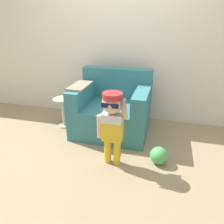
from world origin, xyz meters
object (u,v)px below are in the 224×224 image
person_child (112,118)px  side_table (63,110)px  armchair (112,110)px  toy_ball (159,155)px

person_child → side_table: bearing=143.1°
armchair → side_table: bearing=-175.4°
armchair → toy_ball: size_ratio=5.17×
person_child → toy_ball: bearing=13.3°
armchair → side_table: 0.79m
armchair → person_child: size_ratio=1.24×
person_child → side_table: (-1.00, 0.75, -0.31)m
person_child → side_table: size_ratio=1.87×
toy_ball → side_table: bearing=158.0°
side_table → toy_ball: (1.54, -0.62, -0.18)m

